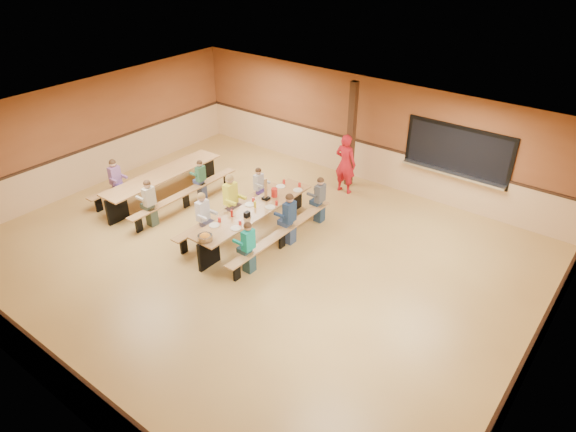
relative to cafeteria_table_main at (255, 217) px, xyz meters
The scene contains 23 objects.
ground 0.98m from the cafeteria_table_main, 51.80° to the right, with size 12.00×12.00×0.00m, color #A1793D.
room_envelope 0.84m from the cafeteria_table_main, 51.80° to the right, with size 12.04×10.04×3.02m.
kitchen_pass_through 5.40m from the cafeteria_table_main, 54.17° to the left, with size 2.78×0.28×1.38m.
structural_post 3.89m from the cafeteria_table_main, 85.24° to the left, with size 0.18×0.18×3.00m, color #321D10.
cafeteria_table_main is the anchor object (origin of this frame).
cafeteria_table_second 3.21m from the cafeteria_table_main, behind, with size 1.91×3.70×0.74m.
seated_child_white_left 1.21m from the cafeteria_table_main, 133.17° to the right, with size 0.39×0.32×1.26m, color white, non-canonical shape.
seated_adult_yellow 0.84m from the cafeteria_table_main, behind, with size 0.44×0.36×1.35m, color #FFFD39, non-canonical shape.
seated_child_grey_left 1.39m from the cafeteria_table_main, 126.33° to the left, with size 0.34×0.28×1.14m, color #BEBEBE, non-canonical shape.
seated_child_teal_right 1.42m from the cafeteria_table_main, 54.34° to the right, with size 0.37×0.30×1.22m, color #109181, non-canonical shape.
seated_child_navy_right 0.88m from the cafeteria_table_main, 19.28° to the left, with size 0.40×0.33×1.28m, color navy, non-canonical shape.
seated_child_char_right 1.74m from the cafeteria_table_main, 61.72° to the left, with size 0.37×0.30×1.20m, color #44474D, non-canonical shape.
seated_child_purple_sec 4.15m from the cafeteria_table_main, 166.51° to the right, with size 0.38×0.31×1.23m, color #7C5182, non-canonical shape.
seated_child_green_sec 2.45m from the cafeteria_table_main, 166.95° to the left, with size 0.33×0.27×1.13m, color #316748, non-canonical shape.
seated_child_tan_sec 2.66m from the cafeteria_table_main, 153.72° to the right, with size 0.38×0.31×1.22m, color #BBB197, non-canonical shape.
standing_woman 3.34m from the cafeteria_table_main, 82.22° to the left, with size 0.62×0.41×1.70m, color red.
punch_pitcher 0.85m from the cafeteria_table_main, 92.00° to the left, with size 0.16×0.16×0.22m, color red.
chip_bowl 1.68m from the cafeteria_table_main, 88.51° to the right, with size 0.32×0.32×0.15m, color orange, non-canonical shape.
napkin_dispenser 0.48m from the cafeteria_table_main, 74.79° to the right, with size 0.10×0.14×0.13m, color black.
condiment_mustard 0.31m from the cafeteria_table_main, 118.79° to the left, with size 0.06×0.06×0.17m, color yellow.
condiment_ketchup 0.67m from the cafeteria_table_main, 108.52° to the right, with size 0.06×0.06×0.17m, color #B2140F.
table_paddle 0.66m from the cafeteria_table_main, 100.06° to the left, with size 0.16×0.16×0.56m.
place_settings 0.27m from the cafeteria_table_main, ahead, with size 0.65×3.30×0.11m, color beige, non-canonical shape.
Camera 1 is at (6.54, -7.18, 6.76)m, focal length 32.00 mm.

